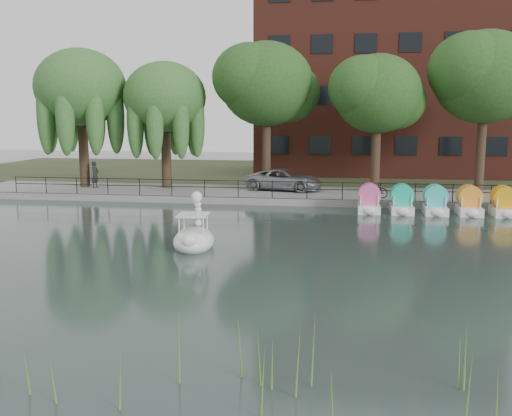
% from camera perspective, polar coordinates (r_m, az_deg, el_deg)
% --- Properties ---
extents(ground_plane, '(120.00, 120.00, 0.00)m').
position_cam_1_polar(ground_plane, '(20.14, -3.18, -5.42)').
color(ground_plane, '#3C4D4A').
extents(promenade, '(40.00, 6.00, 0.40)m').
position_cam_1_polar(promenade, '(35.63, 2.19, 1.33)').
color(promenade, gray).
rests_on(promenade, ground_plane).
extents(kerb, '(40.00, 0.25, 0.40)m').
position_cam_1_polar(kerb, '(32.73, 1.59, 0.63)').
color(kerb, gray).
rests_on(kerb, ground_plane).
extents(land_strip, '(60.00, 22.00, 0.36)m').
position_cam_1_polar(land_strip, '(49.47, 4.10, 3.50)').
color(land_strip, '#47512D').
rests_on(land_strip, ground_plane).
extents(railing, '(32.00, 0.05, 1.00)m').
position_cam_1_polar(railing, '(32.80, 1.64, 2.31)').
color(railing, black).
rests_on(railing, promenade).
extents(apartment_building, '(20.00, 10.07, 18.00)m').
position_cam_1_polar(apartment_building, '(49.29, 12.60, 13.98)').
color(apartment_building, '#4C1E16').
rests_on(apartment_building, land_strip).
extents(willow_left, '(5.88, 5.88, 9.01)m').
position_cam_1_polar(willow_left, '(39.50, -17.13, 11.41)').
color(willow_left, '#473323').
rests_on(willow_left, promenade).
extents(willow_mid, '(5.32, 5.32, 8.15)m').
position_cam_1_polar(willow_mid, '(37.89, -9.11, 10.86)').
color(willow_mid, '#473323').
rests_on(willow_mid, promenade).
extents(broadleaf_center, '(6.00, 6.00, 9.25)m').
position_cam_1_polar(broadleaf_center, '(37.46, 1.07, 12.24)').
color(broadleaf_center, '#473323').
rests_on(broadleaf_center, promenade).
extents(broadleaf_right, '(5.40, 5.40, 8.32)m').
position_cam_1_polar(broadleaf_right, '(36.63, 12.08, 11.05)').
color(broadleaf_right, '#473323').
rests_on(broadleaf_right, promenade).
extents(broadleaf_far, '(6.30, 6.30, 9.71)m').
position_cam_1_polar(broadleaf_far, '(38.55, 21.96, 12.00)').
color(broadleaf_far, '#473323').
rests_on(broadleaf_far, promenade).
extents(minivan, '(3.64, 5.97, 1.55)m').
position_cam_1_polar(minivan, '(36.20, 2.87, 3.00)').
color(minivan, gray).
rests_on(minivan, promenade).
extents(bicycle, '(1.12, 1.82, 1.00)m').
position_cam_1_polar(bicycle, '(33.62, 11.63, 1.87)').
color(bicycle, gray).
rests_on(bicycle, promenade).
extents(pedestrian, '(0.62, 0.80, 1.98)m').
position_cam_1_polar(pedestrian, '(38.88, -15.80, 3.41)').
color(pedestrian, black).
rests_on(pedestrian, promenade).
extents(swan_boat, '(1.80, 2.64, 2.11)m').
position_cam_1_polar(swan_boat, '(22.30, -6.21, -2.80)').
color(swan_boat, white).
rests_on(swan_boat, ground_plane).
extents(pedal_boat_row, '(11.35, 1.70, 1.40)m').
position_cam_1_polar(pedal_boat_row, '(31.48, 20.54, 0.45)').
color(pedal_boat_row, white).
rests_on(pedal_boat_row, ground_plane).
extents(reed_bank, '(24.00, 2.40, 1.20)m').
position_cam_1_polar(reed_bank, '(10.76, -3.35, -15.44)').
color(reed_bank, '#669938').
rests_on(reed_bank, ground_plane).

